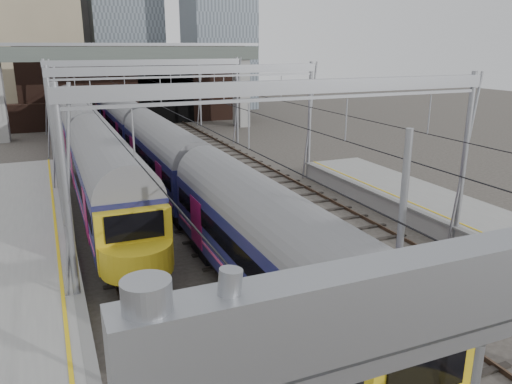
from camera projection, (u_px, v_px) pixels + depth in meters
name	position (u px, v px, depth m)	size (l,w,h in m)	color
tracks	(234.00, 224.00, 26.16)	(14.40, 80.00, 0.22)	#4C3828
overhead_line	(195.00, 88.00, 30.03)	(16.80, 80.00, 8.00)	gray
retaining_wall	(134.00, 87.00, 58.08)	(28.00, 2.75, 9.00)	#311C16
overbridge	(128.00, 63.00, 51.48)	(28.00, 3.00, 9.25)	gray
train_main	(142.00, 137.00, 37.37)	(2.66, 61.60, 4.63)	black
train_second	(81.00, 130.00, 39.89)	(2.86, 49.51, 4.89)	black
equip_cover_b	(302.00, 339.00, 15.85)	(0.77, 0.54, 0.09)	blue
equip_cover_c	(387.00, 267.00, 21.04)	(0.89, 0.63, 0.11)	blue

